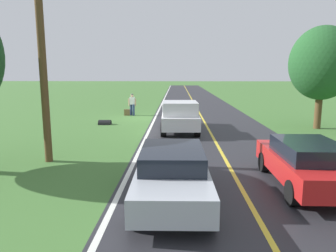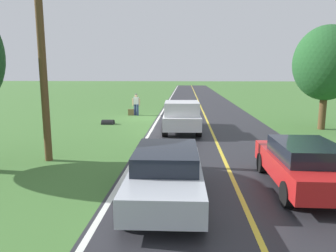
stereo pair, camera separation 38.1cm
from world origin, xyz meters
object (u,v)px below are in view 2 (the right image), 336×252
Objects in this scene: suitcase_carried at (131,112)px; tree_far_side_near at (327,63)px; sedan_mid_oncoming at (303,163)px; hitchhiker_walking at (136,103)px; pickup_truck_passing at (182,115)px; utility_pole_roadside at (43,66)px; sedan_ahead_same_lane at (166,173)px.

tree_far_side_near is at bearing 63.51° from suitcase_carried.
tree_far_side_near is 1.38× the size of sedan_mid_oncoming.
pickup_truck_passing is at bearing 118.43° from hitchhiker_walking.
pickup_truck_passing is 8.51m from utility_pole_roadside.
utility_pole_roadside reaches higher than hitchhiker_walking.
sedan_mid_oncoming is at bearing -164.08° from sedan_ahead_same_lane.
pickup_truck_passing is 9.03m from tree_far_side_near.
hitchhiker_walking is 0.85m from suitcase_carried.
sedan_mid_oncoming and sedan_ahead_same_lane have the same top height.
sedan_ahead_same_lane is at bearing 10.17° from suitcase_carried.
sedan_mid_oncoming is at bearing 64.61° from tree_far_side_near.
sedan_ahead_same_lane is at bearing 15.92° from sedan_mid_oncoming.
pickup_truck_passing is at bearing -91.61° from sedan_ahead_same_lane.
sedan_mid_oncoming is 0.61× the size of utility_pole_roadside.
utility_pole_roadside is at bearing 29.09° from tree_far_side_near.
tree_far_side_near reaches higher than sedan_ahead_same_lane.
hitchhiker_walking is 0.29× the size of tree_far_side_near.
suitcase_carried is 17.08m from sedan_ahead_same_lane.
hitchhiker_walking reaches higher than sedan_ahead_same_lane.
sedan_ahead_same_lane is 0.61× the size of utility_pole_roadside.
sedan_mid_oncoming is at bearing 115.41° from hitchhiker_walking.
pickup_truck_passing is (-4.13, 6.76, 0.72)m from suitcase_carried.
pickup_truck_passing reaches higher than suitcase_carried.
suitcase_carried is at bearing -76.95° from sedan_ahead_same_lane.
utility_pole_roadside reaches higher than pickup_truck_passing.
sedan_mid_oncoming is 1.00× the size of sedan_ahead_same_lane.
tree_far_side_near is 15.50m from utility_pole_roadside.
pickup_truck_passing reaches higher than sedan_mid_oncoming.
pickup_truck_passing is at bearing -129.14° from utility_pole_roadside.
tree_far_side_near is at bearing -128.06° from sedan_ahead_same_lane.
tree_far_side_near is at bearing 155.28° from hitchhiker_walking.
hitchhiker_walking is 3.51× the size of suitcase_carried.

